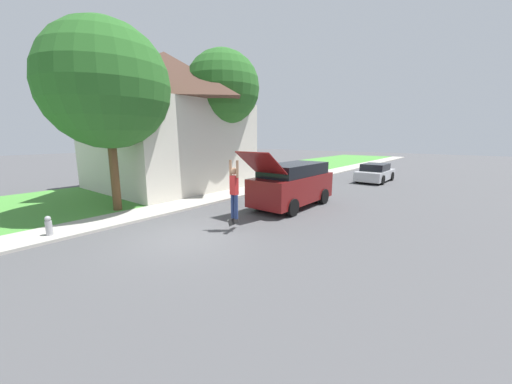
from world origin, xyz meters
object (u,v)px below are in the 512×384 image
(car_down_street, at_px, (375,173))
(fire_hydrant, at_px, (49,226))
(skateboard, at_px, (233,222))
(lawn_tree_near, at_px, (106,86))
(suv_parked, at_px, (293,184))
(lawn_tree_far, at_px, (223,88))
(skateboarder, at_px, (234,189))

(car_down_street, xyz_separation_m, fire_hydrant, (-4.61, -19.42, -0.22))
(skateboard, bearing_deg, lawn_tree_near, -167.61)
(suv_parked, bearing_deg, skateboard, -86.37)
(lawn_tree_far, bearing_deg, car_down_street, 55.39)
(car_down_street, bearing_deg, lawn_tree_near, -110.97)
(lawn_tree_far, distance_m, fire_hydrant, 11.71)
(suv_parked, distance_m, skateboard, 4.49)
(skateboard, bearing_deg, skateboarder, 56.04)
(skateboard, bearing_deg, suv_parked, 93.63)
(lawn_tree_near, xyz_separation_m, suv_parked, (5.60, 5.71, -4.27))
(lawn_tree_near, xyz_separation_m, lawn_tree_far, (-0.21, 6.98, 0.81))
(skateboard, distance_m, fire_hydrant, 6.06)
(lawn_tree_far, xyz_separation_m, car_down_street, (6.48, 9.39, -5.53))
(lawn_tree_far, bearing_deg, suv_parked, -12.26)
(suv_parked, relative_size, skateboard, 7.16)
(car_down_street, height_order, skateboard, car_down_street)
(lawn_tree_near, bearing_deg, fire_hydrant, -61.44)
(car_down_street, bearing_deg, skateboarder, -91.38)
(lawn_tree_far, distance_m, suv_parked, 7.82)
(suv_parked, height_order, skateboard, suv_parked)
(car_down_street, bearing_deg, suv_parked, -93.61)
(car_down_street, distance_m, skateboarder, 15.06)
(lawn_tree_far, xyz_separation_m, suv_parked, (5.81, -1.26, -5.07))
(skateboarder, bearing_deg, skateboard, -123.96)
(car_down_street, height_order, skateboarder, skateboarder)
(suv_parked, relative_size, car_down_street, 1.31)
(suv_parked, bearing_deg, lawn_tree_near, -134.44)
(suv_parked, relative_size, fire_hydrant, 8.38)
(lawn_tree_near, bearing_deg, car_down_street, 69.03)
(lawn_tree_near, bearing_deg, lawn_tree_far, 91.70)
(lawn_tree_far, height_order, skateboarder, lawn_tree_far)
(suv_parked, relative_size, skateboarder, 2.64)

